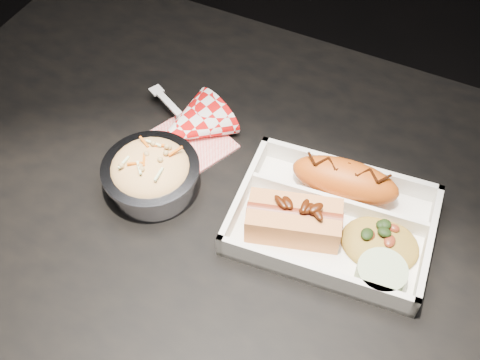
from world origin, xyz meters
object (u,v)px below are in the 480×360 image
object	(u,v)px
hotdog	(294,219)
foil_coleslaw_cup	(151,173)
food_tray	(332,223)
napkin_fork	(189,127)
dining_table	(267,271)
fried_pastry	(345,180)

from	to	relation	value
hotdog	foil_coleslaw_cup	distance (m)	0.20
food_tray	hotdog	distance (m)	0.06
napkin_fork	dining_table	bearing A→B (deg)	-4.59
fried_pastry	hotdog	distance (m)	0.09
food_tray	napkin_fork	size ratio (longest dim) A/B	1.56
hotdog	fried_pastry	bearing A→B (deg)	50.13
food_tray	fried_pastry	world-z (taller)	fried_pastry
fried_pastry	hotdog	bearing A→B (deg)	-112.99
food_tray	fried_pastry	xyz separation A→B (m)	(-0.01, 0.05, 0.02)
food_tray	foil_coleslaw_cup	bearing A→B (deg)	-174.81
food_tray	foil_coleslaw_cup	xyz separation A→B (m)	(-0.24, -0.05, 0.02)
dining_table	foil_coleslaw_cup	world-z (taller)	foil_coleslaw_cup
dining_table	food_tray	world-z (taller)	food_tray
dining_table	fried_pastry	world-z (taller)	fried_pastry
dining_table	foil_coleslaw_cup	distance (m)	0.22
fried_pastry	foil_coleslaw_cup	world-z (taller)	foil_coleslaw_cup
fried_pastry	dining_table	bearing A→B (deg)	-120.24
fried_pastry	foil_coleslaw_cup	xyz separation A→B (m)	(-0.24, -0.10, -0.00)
foil_coleslaw_cup	napkin_fork	bearing A→B (deg)	91.88
foil_coleslaw_cup	napkin_fork	distance (m)	0.11
hotdog	napkin_fork	xyz separation A→B (m)	(-0.20, 0.09, -0.02)
food_tray	foil_coleslaw_cup	size ratio (longest dim) A/B	2.04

